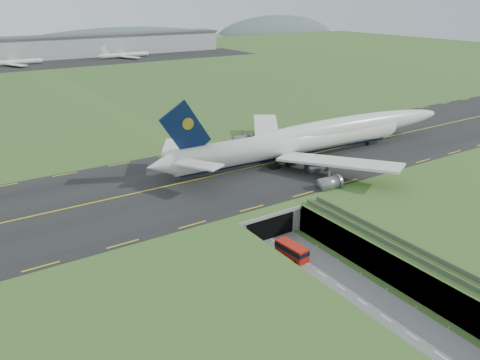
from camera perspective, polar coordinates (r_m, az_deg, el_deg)
ground at (r=93.84m, az=6.60°, el=-9.19°), size 900.00×900.00×0.00m
airfield_deck at (r=92.36m, az=6.68°, el=-7.59°), size 800.00×800.00×6.00m
trench_road at (r=89.05m, az=9.70°, el=-11.14°), size 12.00×75.00×0.20m
taxiway at (r=115.83m, az=-3.58°, el=0.42°), size 800.00×44.00×0.18m
tunnel_portal at (r=104.10m, az=0.88°, el=-3.71°), size 17.00×22.30×6.00m
guideway at (r=87.25m, az=20.55°, el=-9.06°), size 3.00×53.00×7.05m
jumbo_jet at (r=130.18m, az=8.92°, el=5.11°), size 96.79×61.79×20.47m
shuttle_tram at (r=92.33m, az=6.32°, el=-8.57°), size 3.31×7.29×2.90m
cargo_terminal at (r=366.30m, az=-25.30°, el=14.26°), size 320.00×67.00×15.60m
distant_hills at (r=507.89m, az=-20.00°, el=14.43°), size 700.00×91.00×60.00m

